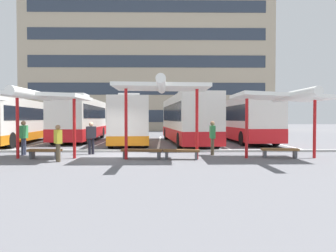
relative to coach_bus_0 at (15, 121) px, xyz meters
name	(u,v)px	position (x,y,z in m)	size (l,w,h in m)	color
ground_plane	(114,155)	(8.48, -7.11, -1.67)	(160.00, 160.00, 0.00)	slate
terminal_building	(150,71)	(8.50, 29.58, 8.42)	(38.03, 15.64, 22.91)	tan
coach_bus_0	(15,121)	(0.00, 0.00, 0.00)	(3.62, 10.81, 3.54)	silver
coach_bus_1	(81,120)	(4.12, 2.70, 0.08)	(2.99, 10.39, 3.78)	silver
coach_bus_2	(130,121)	(8.39, 0.61, 0.02)	(3.50, 11.33, 3.57)	silver
coach_bus_3	(187,120)	(12.70, 0.18, 0.09)	(3.59, 11.60, 3.77)	silver
coach_bus_4	(240,120)	(17.30, 2.44, 0.04)	(2.94, 12.15, 3.71)	silver
lane_stripe_1	(49,142)	(2.00, 1.27, -1.66)	(0.16, 14.00, 0.01)	white
lane_stripe_2	(104,142)	(6.32, 1.27, -1.66)	(0.16, 14.00, 0.01)	white
lane_stripe_3	(159,142)	(10.64, 1.27, -1.66)	(0.16, 14.00, 0.01)	white
lane_stripe_4	(214,142)	(14.95, 1.27, -1.66)	(0.16, 14.00, 0.01)	white
lane_stripe_5	(269,142)	(19.27, 1.27, -1.66)	(0.16, 14.00, 0.01)	white
waiting_shelter_1	(43,97)	(5.55, -8.45, 1.14)	(3.61, 4.69, 3.03)	red
bench_1	(45,152)	(5.55, -8.35, -1.33)	(1.55, 0.57, 0.45)	brown
waiting_shelter_2	(161,89)	(10.89, -8.74, 1.51)	(4.21, 4.39, 3.43)	red
bench_2	(142,152)	(9.99, -8.40, -1.32)	(1.92, 0.67, 0.45)	brown
bench_3	(181,152)	(11.79, -8.56, -1.33)	(1.67, 0.58, 0.45)	brown
waiting_shelter_3	(283,98)	(16.43, -8.47, 1.12)	(4.19, 4.79, 3.02)	red
bench_4	(280,151)	(16.43, -8.11, -1.33)	(1.71, 0.62, 0.45)	brown
platform_kerb	(118,151)	(8.48, -5.60, -1.61)	(44.00, 0.24, 0.12)	#ADADA8
waiting_passenger_0	(212,135)	(13.45, -7.00, -0.67)	(0.23, 0.50, 1.72)	brown
waiting_passenger_1	(24,135)	(3.93, -6.94, -0.66)	(0.26, 0.52, 1.73)	#33384C
waiting_passenger_2	(58,141)	(6.47, -9.22, -0.76)	(0.45, 0.50, 1.58)	brown
waiting_passenger_3	(91,136)	(7.24, -6.60, -0.70)	(0.53, 0.42, 1.66)	black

